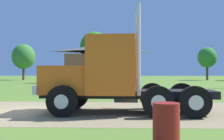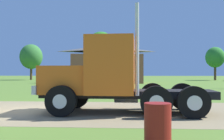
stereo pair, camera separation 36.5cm
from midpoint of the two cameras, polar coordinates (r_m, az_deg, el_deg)
The scene contains 8 objects.
ground_plane at distance 11.93m, azimuth -18.36°, elevation -8.02°, with size 200.00×200.00×0.00m, color #53742A.
dirt_track at distance 11.93m, azimuth -18.36°, elevation -8.00°, with size 120.00×6.67×0.01m, color #867655.
truck_foreground_white at distance 10.78m, azimuth -1.81°, elevation -1.52°, with size 6.75×2.87×4.03m.
steel_barrel at distance 5.96m, azimuth 9.39°, elevation -11.22°, with size 0.56×0.56×0.94m, color maroon.
shed_building at distance 39.69m, azimuth -2.64°, elevation 1.12°, with size 10.85×6.99×5.48m.
tree_left at distance 56.60m, azimuth -18.05°, elevation 2.66°, with size 4.44×4.44×7.04m.
tree_mid at distance 42.63m, azimuth -3.91°, elevation 4.65°, with size 4.45×4.45×7.80m.
tree_right at distance 55.70m, azimuth 18.93°, elevation 2.44°, with size 3.56×3.56×6.31m.
Camera 1 is at (3.93, -11.09, 1.59)m, focal length 44.12 mm.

